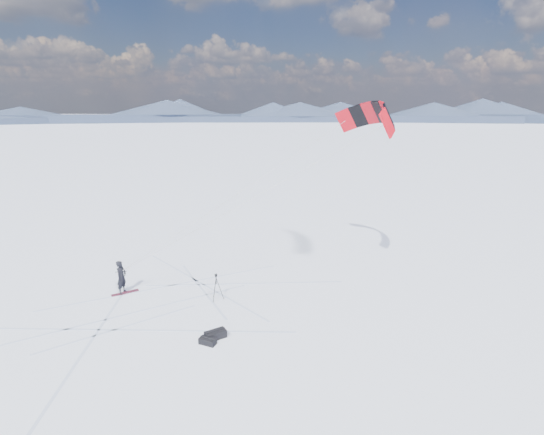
# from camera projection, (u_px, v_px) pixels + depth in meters

# --- Properties ---
(ground) EXTENTS (1800.00, 1800.00, 0.00)m
(ground) POSITION_uv_depth(u_px,v_px,m) (170.00, 314.00, 18.00)
(ground) COLOR white
(horizon_hills) EXTENTS (704.47, 706.88, 9.13)m
(horizon_hills) POSITION_uv_depth(u_px,v_px,m) (164.00, 234.00, 16.99)
(horizon_hills) COLOR #20293C
(horizon_hills) RESTS_ON ground
(snow_tracks) EXTENTS (17.62, 14.39, 0.01)m
(snow_tracks) POSITION_uv_depth(u_px,v_px,m) (156.00, 321.00, 17.41)
(snow_tracks) COLOR #AAB8D5
(snow_tracks) RESTS_ON ground
(snowkiter) EXTENTS (0.51, 0.69, 1.73)m
(snowkiter) POSITION_uv_depth(u_px,v_px,m) (123.00, 293.00, 20.07)
(snowkiter) COLOR black
(snowkiter) RESTS_ON ground
(snowboard) EXTENTS (1.23, 0.98, 0.04)m
(snowboard) POSITION_uv_depth(u_px,v_px,m) (125.00, 293.00, 20.03)
(snowboard) COLOR maroon
(snowboard) RESTS_ON ground
(tripod) EXTENTS (0.59, 0.62, 1.35)m
(tripod) POSITION_uv_depth(u_px,v_px,m) (216.00, 283.00, 19.12)
(tripod) COLOR black
(tripod) RESTS_ON ground
(gear_bag_a) EXTENTS (0.94, 0.83, 0.38)m
(gear_bag_a) POSITION_uv_depth(u_px,v_px,m) (215.00, 334.00, 16.03)
(gear_bag_a) COLOR black
(gear_bag_a) RESTS_ON ground
(gear_bag_b) EXTENTS (0.75, 0.53, 0.31)m
(gear_bag_b) POSITION_uv_depth(u_px,v_px,m) (208.00, 341.00, 15.64)
(gear_bag_b) COLOR black
(gear_bag_b) RESTS_ON ground
(power_kite) EXTENTS (13.77, 6.29, 8.33)m
(power_kite) POSITION_uv_depth(u_px,v_px,m) (371.00, 118.00, 20.43)
(power_kite) COLOR red
(power_kite) RESTS_ON ground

